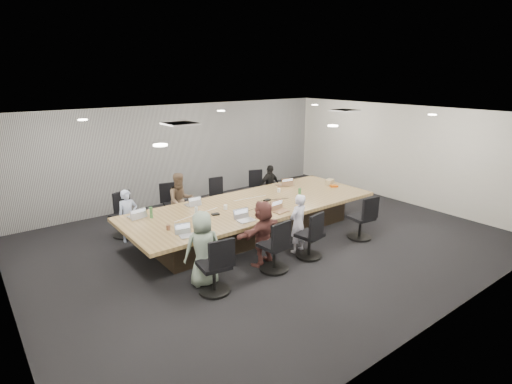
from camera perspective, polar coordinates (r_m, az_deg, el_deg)
floor at (r=9.14m, az=1.53°, el=-6.89°), size 10.00×8.00×0.00m
ceiling at (r=8.43m, az=1.68°, el=10.85°), size 10.00×8.00×0.00m
wall_back at (r=11.98m, az=-10.54°, el=5.52°), size 10.00×0.00×2.80m
wall_front at (r=6.26m, az=25.36°, el=-6.09°), size 10.00×0.00×2.80m
wall_right at (r=12.37m, az=20.04°, el=5.14°), size 0.00×8.00×2.80m
curtain at (r=11.91m, az=-10.36°, el=5.47°), size 9.80×0.04×2.80m
conference_table at (r=9.36m, az=-0.37°, el=-3.67°), size 6.00×2.20×0.74m
chair_0 at (r=9.71m, az=-18.41°, el=-3.69°), size 0.71×0.71×0.83m
chair_1 at (r=10.16m, az=-11.50°, el=-2.21°), size 0.67×0.67×0.85m
chair_2 at (r=10.80m, az=-4.96°, el=-1.16°), size 0.54×0.54×0.72m
chair_3 at (r=11.56m, az=0.84°, el=0.16°), size 0.64×0.64×0.74m
chair_4 at (r=6.97m, az=-6.03°, el=-10.95°), size 0.66×0.66×0.86m
chair_5 at (r=7.66m, az=2.61°, el=-8.17°), size 0.63×0.63×0.87m
chair_6 at (r=8.26m, az=7.64°, el=-6.63°), size 0.64×0.64×0.81m
chair_7 at (r=9.39m, az=14.71°, el=-4.02°), size 0.64×0.64×0.84m
person_0 at (r=9.34m, az=-17.80°, el=-3.27°), size 0.46×0.32×1.20m
laptop_0 at (r=8.79m, az=-16.65°, el=-3.34°), size 0.38×0.29×0.02m
person_1 at (r=9.78m, az=-10.68°, el=-1.28°), size 0.73×0.61×1.38m
laptop_1 at (r=9.29m, az=-9.16°, el=-1.77°), size 0.31×0.22×0.02m
person_3 at (r=11.24m, az=1.95°, el=0.87°), size 0.71×0.32×1.20m
laptop_3 at (r=10.79m, az=3.80°, el=1.01°), size 0.39×0.31×0.02m
person_4 at (r=7.13m, az=-7.57°, el=-8.05°), size 0.75×0.57×1.37m
laptop_4 at (r=7.55m, az=-9.69°, el=-6.19°), size 0.34×0.26×0.02m
person_5 at (r=7.82m, az=0.98°, el=-5.85°), size 1.27×0.67×1.31m
laptop_5 at (r=8.20m, az=-1.40°, el=-4.08°), size 0.37×0.26×0.02m
person_6 at (r=8.40m, az=6.02°, el=-4.49°), size 0.50×0.36×1.27m
laptop_6 at (r=8.74m, az=3.58°, el=-2.76°), size 0.37×0.27×0.02m
bottle_green_left at (r=8.60m, az=-14.75°, el=-2.85°), size 0.09×0.09×0.24m
bottle_green_right at (r=9.68m, az=6.25°, el=-0.19°), size 0.09×0.09×0.25m
bottle_clear at (r=8.49m, az=-8.52°, el=-2.81°), size 0.09×0.09×0.22m
cup_white_far at (r=8.88m, az=-4.38°, el=-2.17°), size 0.09×0.09×0.10m
cup_white_near at (r=10.17m, az=3.29°, el=0.26°), size 0.08×0.08×0.10m
mug_brown at (r=7.90m, az=-12.42°, el=-4.98°), size 0.08×0.08×0.10m
mic_left at (r=8.57m, az=-5.80°, el=-3.16°), size 0.18×0.14×0.03m
mic_right at (r=9.47m, az=1.58°, el=-1.16°), size 0.18×0.14×0.03m
stapler at (r=8.85m, az=1.48°, el=-2.36°), size 0.15×0.07×0.06m
canvas_bag at (r=11.01m, az=10.47°, el=1.40°), size 0.30×0.24×0.14m
snack_packet at (r=10.82m, az=11.06°, el=0.85°), size 0.24×0.21×0.04m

